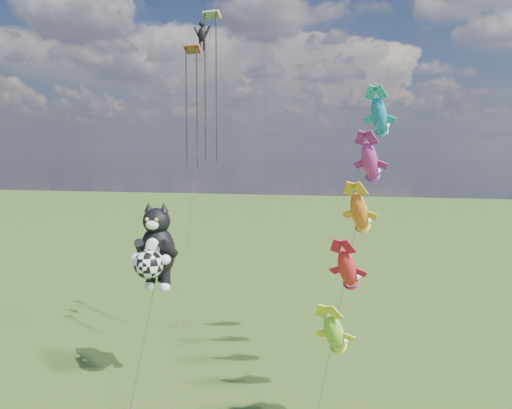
# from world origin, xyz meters

# --- Properties ---
(cat_kite_rig) EXTENTS (2.33, 4.10, 11.12)m
(cat_kite_rig) POSITION_xyz_m (3.91, 5.04, 8.49)
(cat_kite_rig) COLOR brown
(cat_kite_rig) RESTS_ON ground
(fish_windsock_rig) EXTENTS (3.44, 15.68, 19.14)m
(fish_windsock_rig) POSITION_xyz_m (15.15, 6.22, 10.75)
(fish_windsock_rig) COLOR brown
(fish_windsock_rig) RESTS_ON ground
(parafoil_rig) EXTENTS (3.99, 17.21, 22.80)m
(parafoil_rig) POSITION_xyz_m (5.64, 8.42, 19.74)
(parafoil_rig) COLOR brown
(parafoil_rig) RESTS_ON ground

